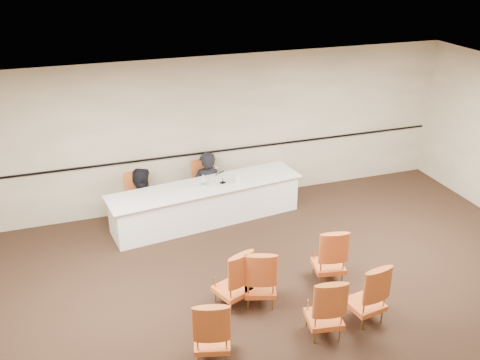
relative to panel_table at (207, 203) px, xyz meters
name	(u,v)px	position (x,y,z in m)	size (l,w,h in m)	color
floor	(293,318)	(0.39, -3.20, -0.37)	(10.00, 10.00, 0.00)	black
ceiling	(303,119)	(0.39, -3.20, 2.63)	(10.00, 10.00, 0.00)	silver
wall_back	(214,132)	(0.39, 0.80, 1.13)	(10.00, 0.04, 3.00)	#B0A48A
wall_rail	(215,151)	(0.39, 0.76, 0.73)	(9.80, 0.04, 0.03)	black
panel_table	(207,203)	(0.00, 0.00, 0.00)	(3.73, 0.86, 0.75)	white
panelist_main	(207,192)	(0.17, 0.58, -0.06)	(0.63, 0.41, 1.73)	black
panelist_main_chair	(207,185)	(0.17, 0.58, 0.10)	(0.50, 0.50, 0.95)	#DC5E27
panelist_second	(141,208)	(-1.19, 0.40, -0.10)	(0.79, 0.62, 1.63)	black
panelist_second_chair	(140,198)	(-1.19, 0.40, 0.10)	(0.50, 0.50, 0.95)	#DC5E27
papers	(228,182)	(0.43, 0.00, 0.38)	(0.30, 0.22, 0.00)	white
microphone	(223,176)	(0.33, 0.00, 0.53)	(0.11, 0.22, 0.31)	black
water_bottle	(203,181)	(-0.06, -0.02, 0.49)	(0.07, 0.07, 0.23)	teal
drinking_glass	(214,184)	(0.13, -0.09, 0.42)	(0.06, 0.06, 0.10)	silver
coffee_cup	(238,179)	(0.61, -0.05, 0.44)	(0.08, 0.08, 0.13)	white
aud_chair_front_left	(232,277)	(-0.33, -2.60, 0.10)	(0.50, 0.50, 0.95)	#DC5E27
aud_chair_front_mid	(260,276)	(0.07, -2.70, 0.10)	(0.50, 0.50, 0.95)	#DC5E27
aud_chair_front_right	(329,254)	(1.31, -2.49, 0.10)	(0.50, 0.50, 0.95)	#DC5E27
aud_chair_back_left	(212,328)	(-0.93, -3.57, 0.10)	(0.50, 0.50, 0.95)	#DC5E27
aud_chair_back_mid	(325,305)	(0.65, -3.63, 0.10)	(0.50, 0.50, 0.95)	#DC5E27
aud_chair_back_right	(366,291)	(1.35, -3.53, 0.10)	(0.50, 0.50, 0.95)	#DC5E27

